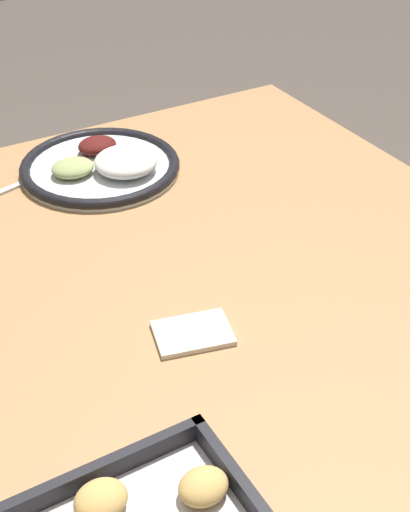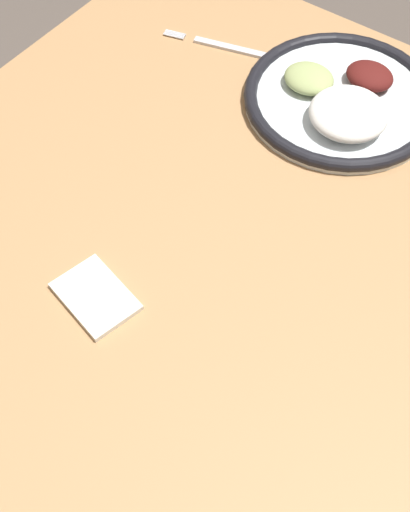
% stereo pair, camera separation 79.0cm
% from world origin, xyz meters
% --- Properties ---
extents(ground_plane, '(8.00, 8.00, 0.00)m').
position_xyz_m(ground_plane, '(0.00, 0.00, 0.00)').
color(ground_plane, '#564C44').
extents(dining_table, '(0.97, 1.09, 0.71)m').
position_xyz_m(dining_table, '(0.00, 0.00, 0.61)').
color(dining_table, '#AD7F51').
rests_on(dining_table, ground_plane).
extents(dinner_plate, '(0.29, 0.29, 0.05)m').
position_xyz_m(dinner_plate, '(0.01, -0.36, 0.73)').
color(dinner_plate, silver).
rests_on(dinner_plate, dining_table).
extents(fork, '(0.21, 0.07, 0.00)m').
position_xyz_m(fork, '(0.22, -0.37, 0.72)').
color(fork, silver).
rests_on(fork, dining_table).
extents(napkin, '(0.11, 0.09, 0.01)m').
position_xyz_m(napkin, '(0.09, 0.11, 0.72)').
color(napkin, silver).
rests_on(napkin, dining_table).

